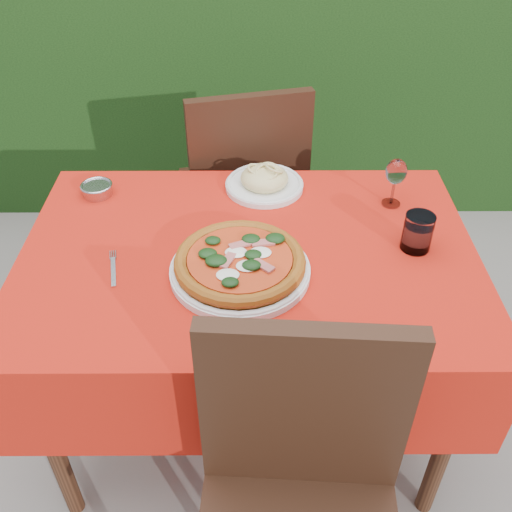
{
  "coord_description": "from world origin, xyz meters",
  "views": [
    {
      "loc": [
        0.01,
        -1.23,
        1.72
      ],
      "look_at": [
        0.02,
        -0.05,
        0.77
      ],
      "focal_mm": 40.0,
      "sensor_mm": 36.0,
      "label": 1
    }
  ],
  "objects_px": {
    "wine_glass": "(396,174)",
    "chair_near": "(300,503)",
    "fork": "(113,272)",
    "water_glass": "(417,234)",
    "steel_ramekin": "(97,190)",
    "chair_far": "(244,186)",
    "pizza_plate": "(240,264)",
    "pasta_plate": "(264,181)"
  },
  "relations": [
    {
      "from": "water_glass",
      "to": "fork",
      "type": "bearing_deg",
      "value": -172.87
    },
    {
      "from": "water_glass",
      "to": "steel_ramekin",
      "type": "xyz_separation_m",
      "value": [
        -0.94,
        0.28,
        -0.03
      ]
    },
    {
      "from": "fork",
      "to": "chair_near",
      "type": "bearing_deg",
      "value": -60.41
    },
    {
      "from": "chair_far",
      "to": "steel_ramekin",
      "type": "distance_m",
      "value": 0.62
    },
    {
      "from": "chair_near",
      "to": "steel_ramekin",
      "type": "xyz_separation_m",
      "value": [
        -0.59,
        0.91,
        0.21
      ]
    },
    {
      "from": "chair_near",
      "to": "water_glass",
      "type": "bearing_deg",
      "value": 64.85
    },
    {
      "from": "water_glass",
      "to": "pizza_plate",
      "type": "bearing_deg",
      "value": -167.44
    },
    {
      "from": "pasta_plate",
      "to": "wine_glass",
      "type": "xyz_separation_m",
      "value": [
        0.39,
        -0.1,
        0.08
      ]
    },
    {
      "from": "pasta_plate",
      "to": "fork",
      "type": "bearing_deg",
      "value": -134.21
    },
    {
      "from": "chair_near",
      "to": "pasta_plate",
      "type": "bearing_deg",
      "value": 97.55
    },
    {
      "from": "pasta_plate",
      "to": "wine_glass",
      "type": "height_order",
      "value": "wine_glass"
    },
    {
      "from": "chair_far",
      "to": "water_glass",
      "type": "bearing_deg",
      "value": 113.65
    },
    {
      "from": "chair_far",
      "to": "pasta_plate",
      "type": "height_order",
      "value": "chair_far"
    },
    {
      "from": "chair_near",
      "to": "fork",
      "type": "relative_size",
      "value": 5.98
    },
    {
      "from": "pasta_plate",
      "to": "water_glass",
      "type": "relative_size",
      "value": 2.33
    },
    {
      "from": "chair_near",
      "to": "wine_glass",
      "type": "bearing_deg",
      "value": 72.86
    },
    {
      "from": "water_glass",
      "to": "steel_ramekin",
      "type": "relative_size",
      "value": 1.17
    },
    {
      "from": "wine_glass",
      "to": "chair_near",
      "type": "bearing_deg",
      "value": -110.92
    },
    {
      "from": "chair_near",
      "to": "wine_glass",
      "type": "relative_size",
      "value": 6.28
    },
    {
      "from": "pizza_plate",
      "to": "wine_glass",
      "type": "distance_m",
      "value": 0.57
    },
    {
      "from": "chair_far",
      "to": "wine_glass",
      "type": "distance_m",
      "value": 0.69
    },
    {
      "from": "water_glass",
      "to": "steel_ramekin",
      "type": "bearing_deg",
      "value": 163.58
    },
    {
      "from": "fork",
      "to": "steel_ramekin",
      "type": "relative_size",
      "value": 1.78
    },
    {
      "from": "chair_near",
      "to": "chair_far",
      "type": "height_order",
      "value": "chair_near"
    },
    {
      "from": "chair_far",
      "to": "wine_glass",
      "type": "relative_size",
      "value": 6.24
    },
    {
      "from": "chair_far",
      "to": "water_glass",
      "type": "relative_size",
      "value": 9.05
    },
    {
      "from": "chair_far",
      "to": "steel_ramekin",
      "type": "relative_size",
      "value": 10.59
    },
    {
      "from": "wine_glass",
      "to": "steel_ramekin",
      "type": "relative_size",
      "value": 1.7
    },
    {
      "from": "chair_near",
      "to": "pizza_plate",
      "type": "relative_size",
      "value": 2.65
    },
    {
      "from": "chair_far",
      "to": "steel_ramekin",
      "type": "height_order",
      "value": "chair_far"
    },
    {
      "from": "steel_ramekin",
      "to": "wine_glass",
      "type": "bearing_deg",
      "value": -3.68
    },
    {
      "from": "chair_near",
      "to": "pasta_plate",
      "type": "relative_size",
      "value": 3.92
    },
    {
      "from": "wine_glass",
      "to": "steel_ramekin",
      "type": "bearing_deg",
      "value": 176.32
    },
    {
      "from": "chair_near",
      "to": "chair_far",
      "type": "bearing_deg",
      "value": 99.73
    },
    {
      "from": "chair_near",
      "to": "chair_far",
      "type": "distance_m",
      "value": 1.28
    },
    {
      "from": "fork",
      "to": "steel_ramekin",
      "type": "xyz_separation_m",
      "value": [
        -0.12,
        0.38,
        0.01
      ]
    },
    {
      "from": "pizza_plate",
      "to": "fork",
      "type": "distance_m",
      "value": 0.33
    },
    {
      "from": "pasta_plate",
      "to": "wine_glass",
      "type": "bearing_deg",
      "value": -13.97
    },
    {
      "from": "chair_near",
      "to": "water_glass",
      "type": "xyz_separation_m",
      "value": [
        0.35,
        0.63,
        0.24
      ]
    },
    {
      "from": "pasta_plate",
      "to": "water_glass",
      "type": "height_order",
      "value": "water_glass"
    },
    {
      "from": "water_glass",
      "to": "fork",
      "type": "distance_m",
      "value": 0.82
    },
    {
      "from": "wine_glass",
      "to": "pasta_plate",
      "type": "bearing_deg",
      "value": 166.03
    }
  ]
}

